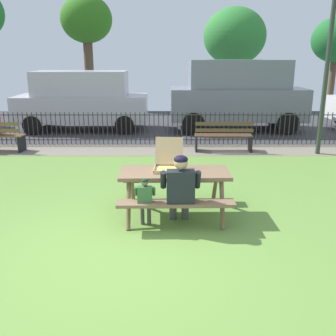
# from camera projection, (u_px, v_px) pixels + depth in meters

# --- Properties ---
(ground) EXTENTS (28.00, 10.77, 0.02)m
(ground) POSITION_uv_depth(u_px,v_px,m) (132.00, 216.00, 6.50)
(ground) COLOR olive
(cobblestone_walkway) EXTENTS (28.00, 1.40, 0.01)m
(cobblestone_walkway) POSITION_uv_depth(u_px,v_px,m) (148.00, 150.00, 11.00)
(cobblestone_walkway) COLOR gray
(street_asphalt) EXTENTS (28.00, 7.31, 0.01)m
(street_asphalt) POSITION_uv_depth(u_px,v_px,m) (154.00, 124.00, 15.17)
(street_asphalt) COLOR #38383D
(picnic_table_foreground) EXTENTS (1.83, 1.51, 0.79)m
(picnic_table_foreground) POSITION_uv_depth(u_px,v_px,m) (176.00, 181.00, 6.36)
(picnic_table_foreground) COLOR #7D6146
(picnic_table_foreground) RESTS_ON ground
(pizza_box_open) EXTENTS (0.50, 0.59, 0.50)m
(pizza_box_open) POSITION_uv_depth(u_px,v_px,m) (170.00, 164.00, 6.41)
(pizza_box_open) COLOR tan
(pizza_box_open) RESTS_ON picnic_table_foreground
(adult_at_table) EXTENTS (0.61, 0.60, 1.19)m
(adult_at_table) POSITION_uv_depth(u_px,v_px,m) (182.00, 188.00, 5.87)
(adult_at_table) COLOR #494949
(adult_at_table) RESTS_ON ground
(child_at_table) EXTENTS (0.32, 0.31, 0.84)m
(child_at_table) POSITION_uv_depth(u_px,v_px,m) (146.00, 198.00, 5.87)
(child_at_table) COLOR #464646
(child_at_table) RESTS_ON ground
(iron_fence_streetside) EXTENTS (21.28, 0.03, 0.98)m
(iron_fence_streetside) POSITION_uv_depth(u_px,v_px,m) (149.00, 128.00, 11.52)
(iron_fence_streetside) COLOR #2D2823
(iron_fence_streetside) RESTS_ON ground
(park_bench_center) EXTENTS (1.61, 0.50, 0.85)m
(park_bench_center) POSITION_uv_depth(u_px,v_px,m) (225.00, 137.00, 10.74)
(park_bench_center) COLOR brown
(park_bench_center) RESTS_ON ground
(lamp_post_walkway) EXTENTS (0.28, 0.28, 4.64)m
(lamp_post_walkway) POSITION_uv_depth(u_px,v_px,m) (331.00, 48.00, 9.77)
(lamp_post_walkway) COLOR #2D382D
(lamp_post_walkway) RESTS_ON ground
(parked_car_center) EXTENTS (4.63, 2.02, 2.08)m
(parked_car_center) POSITION_uv_depth(u_px,v_px,m) (84.00, 99.00, 13.69)
(parked_car_center) COLOR #BEB5C3
(parked_car_center) RESTS_ON ground
(parked_car_right) EXTENTS (4.71, 2.09, 2.46)m
(parked_car_right) POSITION_uv_depth(u_px,v_px,m) (239.00, 93.00, 13.61)
(parked_car_right) COLOR gray
(parked_car_right) RESTS_ON ground
(far_tree_midleft) EXTENTS (2.59, 2.59, 5.52)m
(far_tree_midleft) POSITION_uv_depth(u_px,v_px,m) (88.00, 22.00, 19.33)
(far_tree_midleft) COLOR brown
(far_tree_midleft) RESTS_ON ground
(far_tree_center) EXTENTS (3.17, 3.17, 4.97)m
(far_tree_center) POSITION_uv_depth(u_px,v_px,m) (236.00, 37.00, 19.51)
(far_tree_center) COLOR brown
(far_tree_center) RESTS_ON ground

